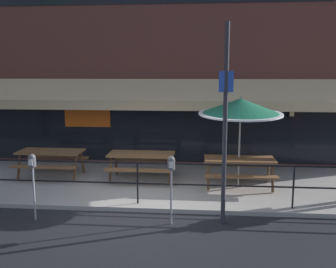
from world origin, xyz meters
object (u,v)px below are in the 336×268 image
(patio_umbrella_right, at_px, (241,107))
(parking_meter_near, at_px, (32,167))
(parking_meter_far, at_px, (171,170))
(picnic_table_left, at_px, (51,156))
(picnic_table_centre, at_px, (142,159))
(street_sign_pole, at_px, (225,124))
(picnic_table_right, at_px, (239,164))

(patio_umbrella_right, relative_size, parking_meter_near, 1.67)
(parking_meter_far, bearing_deg, picnic_table_left, 142.33)
(picnic_table_centre, xyz_separation_m, parking_meter_near, (-1.82, -2.75, 0.44))
(picnic_table_centre, bearing_deg, parking_meter_near, -123.54)
(parking_meter_far, relative_size, street_sign_pole, 0.35)
(parking_meter_far, bearing_deg, parking_meter_near, -179.15)
(picnic_table_right, bearing_deg, picnic_table_left, 174.66)
(picnic_table_left, distance_m, picnic_table_centre, 2.62)
(parking_meter_near, bearing_deg, parking_meter_far, 0.85)
(picnic_table_left, height_order, parking_meter_far, parking_meter_far)
(patio_umbrella_right, bearing_deg, street_sign_pole, -102.96)
(picnic_table_right, distance_m, parking_meter_near, 5.05)
(picnic_table_centre, height_order, picnic_table_right, same)
(parking_meter_near, distance_m, parking_meter_far, 2.85)
(picnic_table_centre, relative_size, parking_meter_near, 1.27)
(picnic_table_left, bearing_deg, picnic_table_centre, -2.42)
(picnic_table_centre, height_order, street_sign_pole, street_sign_pole)
(picnic_table_left, distance_m, patio_umbrella_right, 5.45)
(picnic_table_right, xyz_separation_m, patio_umbrella_right, (0.00, 0.12, 1.47))
(picnic_table_centre, height_order, parking_meter_near, parking_meter_near)
(patio_umbrella_right, height_order, street_sign_pole, street_sign_pole)
(picnic_table_left, bearing_deg, parking_meter_near, -74.45)
(patio_umbrella_right, bearing_deg, picnic_table_centre, 174.45)
(picnic_table_right, bearing_deg, parking_meter_far, -124.28)
(picnic_table_left, height_order, parking_meter_near, parking_meter_near)
(parking_meter_near, bearing_deg, picnic_table_right, 28.09)
(parking_meter_far, bearing_deg, picnic_table_centre, 110.86)
(picnic_table_centre, relative_size, patio_umbrella_right, 0.76)
(parking_meter_near, height_order, street_sign_pole, street_sign_pole)
(picnic_table_left, bearing_deg, patio_umbrella_right, -3.99)
(patio_umbrella_right, relative_size, street_sign_pole, 0.59)
(patio_umbrella_right, xyz_separation_m, parking_meter_far, (-1.59, -2.45, -1.03))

